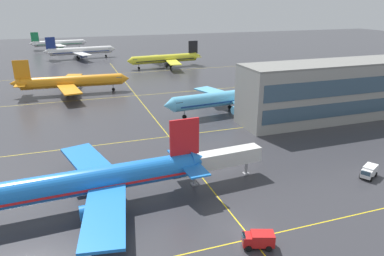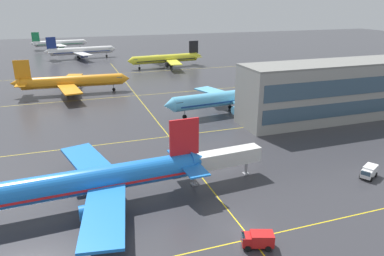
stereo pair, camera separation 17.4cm
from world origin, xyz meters
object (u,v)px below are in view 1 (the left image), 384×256
Objects in this scene: airliner_third_row at (71,82)px; airliner_far_left_stand at (166,59)px; airliner_front_gate at (92,181)px; jet_bridge at (209,161)px; airliner_second_row at (231,98)px; airliner_far_right_stand at (80,51)px; airliner_distant_taxiway at (59,43)px; service_truck_catering at (369,171)px; service_truck_red_van at (258,239)px.

airliner_far_left_stand is at bearing 42.00° from airliner_third_row.
airliner_front_gate reaches higher than jet_bridge.
airliner_far_right_stand is (-35.34, 120.22, -0.16)m from airliner_second_row.
airliner_third_row reaches higher than airliner_distant_taxiway.
airliner_front_gate is at bearing 172.26° from service_truck_catering.
airliner_distant_taxiway is at bearing 97.07° from jet_bridge.
airliner_third_row is at bearing -94.98° from airliner_far_right_stand.
airliner_front_gate is at bearing -176.01° from jet_bridge.
airliner_far_right_stand reaches higher than airliner_distant_taxiway.
service_truck_red_van is 19.16m from jet_bridge.
airliner_second_row is 1.03× the size of airliner_third_row.
airliner_second_row is 9.09× the size of service_truck_red_van.
airliner_third_row is 82.53m from airliner_far_right_stand.
service_truck_red_van is at bearing -77.80° from airliner_third_row.
airliner_distant_taxiway is 8.14× the size of service_truck_catering.
service_truck_red_van is (19.45, -17.53, -3.09)m from airliner_front_gate.
airliner_front_gate is at bearing -110.50° from airliner_far_left_stand.
airliner_front_gate is 1.03× the size of airliner_far_right_stand.
airliner_third_row reaches higher than service_truck_catering.
jet_bridge reaches higher than service_truck_catering.
airliner_third_row is at bearing -88.10° from airliner_distant_taxiway.
jet_bridge is (13.88, -157.55, -0.10)m from airliner_far_right_stand.
airliner_third_row is (-0.92, 76.74, -0.09)m from airliner_front_gate.
airliner_far_right_stand reaches higher than service_truck_catering.
airliner_far_left_stand is at bearing 88.44° from airliner_second_row.
service_truck_red_van is (24.63, -222.82, -2.69)m from airliner_distant_taxiway.
airliner_second_row is 60.53m from service_truck_red_van.
airliner_second_row is at bearing -73.62° from airliner_far_right_stand.
airliner_far_right_stand is at bearing 95.04° from jet_bridge.
service_truck_catering is 29.50m from jet_bridge.
airliner_distant_taxiway reaches higher than service_truck_red_van.
airliner_front_gate is 124.82m from airliner_far_left_stand.
airliner_third_row is 96.85m from service_truck_catering.
airliner_far_right_stand is at bearing 131.72° from airliner_far_left_stand.
airliner_distant_taxiway is (-5.18, 205.30, -0.40)m from airliner_front_gate.
airliner_far_right_stand is 2.26× the size of jet_bridge.
airliner_distant_taxiway is at bearing 96.31° from service_truck_red_van.
airliner_front_gate reaches higher than airliner_distant_taxiway.
airliner_third_row is 96.49m from service_truck_red_van.
airliner_second_row is at bearing 60.11° from jet_bridge.
service_truck_red_van and service_truck_catering have the same top height.
airliner_distant_taxiway is at bearing 105.68° from airliner_second_row.
jet_bridge is (-21.45, -37.32, -0.27)m from airliner_second_row.
jet_bridge is at bearing -82.93° from airliner_distant_taxiway.
airliner_front_gate is 8.97× the size of service_truck_catering.
airliner_far_left_stand is at bearing 78.46° from jet_bridge.
jet_bridge is at bearing 3.99° from airliner_front_gate.
service_truck_red_van is at bearing -159.26° from service_truck_catering.
airliner_far_right_stand is 177.00m from service_truck_red_van.
jet_bridge is at bearing -84.96° from airliner_far_right_stand.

